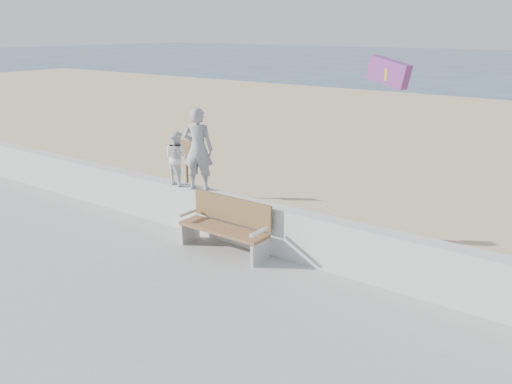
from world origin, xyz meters
TOP-DOWN VIEW (x-y plane):
  - ground at (0.00, 0.00)m, footprint 220.00×220.00m
  - sand at (0.00, 9.00)m, footprint 90.00×40.00m
  - seawall at (0.00, 2.00)m, footprint 30.00×0.35m
  - adult at (-1.37, 2.00)m, footprint 0.71×0.60m
  - child at (-1.97, 2.00)m, footprint 0.60×0.50m
  - bench at (-0.30, 1.55)m, footprint 1.80×0.57m
  - parafoil_kite at (0.78, 6.08)m, footprint 1.10×0.46m
  - sign at (-3.43, 3.78)m, footprint 0.32×0.07m

SIDE VIEW (x-z plane):
  - ground at x=0.00m, z-range 0.00..0.00m
  - sand at x=0.00m, z-range 0.00..0.08m
  - seawall at x=0.00m, z-range 0.18..1.08m
  - bench at x=-0.30m, z-range 0.19..1.19m
  - sign at x=-3.43m, z-range 0.21..1.67m
  - child at x=-1.97m, z-range 1.08..2.20m
  - adult at x=-1.37m, z-range 1.08..2.73m
  - parafoil_kite at x=0.78m, z-range 2.86..3.60m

